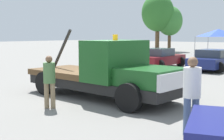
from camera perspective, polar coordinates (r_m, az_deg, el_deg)
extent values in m
plane|color=gray|center=(11.48, -1.96, -5.03)|extent=(160.00, 160.00, 0.00)
cube|color=black|center=(11.39, -1.97, -2.44)|extent=(6.26, 2.33, 0.35)
cube|color=#19511E|center=(9.93, 7.26, -1.19)|extent=(1.83, 1.95, 0.55)
cube|color=silver|center=(9.45, 11.80, -1.84)|extent=(0.24, 1.97, 0.50)
cube|color=#19511E|center=(10.83, 0.59, 1.76)|extent=(1.48, 2.26, 1.40)
cube|color=brown|center=(12.46, -7.07, -0.38)|extent=(3.20, 2.36, 0.22)
cylinder|color=black|center=(12.91, -9.15, 3.79)|extent=(1.19, 0.19, 1.63)
cylinder|color=orange|center=(10.79, 0.60, 6.00)|extent=(0.18, 0.18, 0.20)
cylinder|color=black|center=(10.91, 9.96, -3.39)|extent=(0.88, 0.26, 0.88)
cylinder|color=black|center=(9.25, 3.09, -5.10)|extent=(0.88, 0.26, 0.88)
cylinder|color=black|center=(13.53, -5.01, -1.39)|extent=(0.88, 0.26, 0.88)
cylinder|color=black|center=(12.23, -12.14, -2.37)|extent=(0.88, 0.26, 0.88)
cylinder|color=#475B84|center=(7.51, 14.99, -8.09)|extent=(0.16, 0.16, 0.87)
cylinder|color=#475B84|center=(7.40, 13.53, -8.28)|extent=(0.16, 0.16, 0.87)
cylinder|color=white|center=(7.30, 14.44, -2.22)|extent=(0.40, 0.40, 0.69)
sphere|color=brown|center=(7.24, 14.55, 1.41)|extent=(0.24, 0.24, 0.24)
cylinder|color=#847051|center=(9.93, -10.76, -4.63)|extent=(0.15, 0.15, 0.80)
cylinder|color=#847051|center=(9.99, -11.87, -4.59)|extent=(0.15, 0.15, 0.80)
cylinder|color=#4C7542|center=(9.84, -11.41, -0.51)|extent=(0.37, 0.37, 0.63)
sphere|color=brown|center=(9.80, -11.46, 1.96)|extent=(0.22, 0.22, 0.22)
cube|color=maroon|center=(21.88, 8.71, 1.86)|extent=(1.85, 4.56, 0.60)
cube|color=#333D47|center=(21.65, 8.45, 3.27)|extent=(1.60, 1.93, 0.50)
cylinder|color=black|center=(23.65, 8.72, 1.72)|extent=(0.68, 0.22, 0.68)
cylinder|color=black|center=(22.88, 12.44, 1.48)|extent=(0.68, 0.22, 0.68)
cylinder|color=black|center=(21.02, 4.63, 1.18)|extent=(0.68, 0.22, 0.68)
cylinder|color=black|center=(20.15, 8.68, 0.89)|extent=(0.68, 0.22, 0.68)
cube|color=navy|center=(21.17, 18.17, 1.45)|extent=(1.97, 4.44, 0.60)
cube|color=#333D47|center=(20.92, 18.00, 2.91)|extent=(1.69, 1.88, 0.50)
cylinder|color=black|center=(22.90, 17.45, 1.34)|extent=(0.68, 0.22, 0.68)
cylinder|color=black|center=(20.17, 14.21, 0.77)|extent=(0.68, 0.22, 0.68)
cylinder|color=black|center=(19.47, 18.96, 0.41)|extent=(0.68, 0.22, 0.68)
cylinder|color=#9E9EA3|center=(34.02, 14.90, 4.20)|extent=(0.07, 0.07, 2.05)
cylinder|color=#9E9EA3|center=(37.34, 17.13, 4.32)|extent=(0.07, 0.07, 2.05)
pyramid|color=#2D4CB7|center=(35.00, 18.87, 6.46)|extent=(3.59, 3.59, 0.80)
cylinder|color=brown|center=(42.51, 10.42, 4.78)|extent=(0.42, 0.42, 2.11)
ellipsoid|color=#387A33|center=(42.53, 10.51, 8.83)|extent=(3.37, 3.37, 3.91)
cylinder|color=brown|center=(41.92, 8.27, 5.16)|extent=(0.53, 0.53, 2.65)
ellipsoid|color=#2D6B28|center=(42.00, 8.36, 10.32)|extent=(4.23, 4.23, 4.91)
cube|color=black|center=(12.74, 14.42, -3.99)|extent=(0.40, 0.40, 0.04)
cone|color=orange|center=(12.70, 14.45, -2.86)|extent=(0.36, 0.36, 0.55)
cylinder|color=brown|center=(43.94, 8.11, 9.40)|extent=(0.24, 0.24, 9.04)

